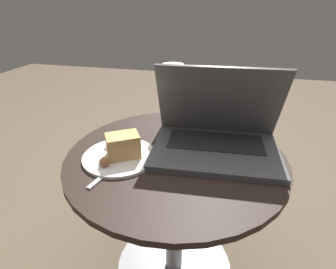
% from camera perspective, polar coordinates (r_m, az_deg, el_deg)
% --- Properties ---
extents(ground_plane, '(6.00, 6.00, 0.00)m').
position_cam_1_polar(ground_plane, '(1.14, 1.28, -26.69)').
color(ground_plane, brown).
extents(table, '(0.65, 0.65, 0.51)m').
position_cam_1_polar(table, '(0.88, 1.52, -13.02)').
color(table, '#9E9EA3').
rests_on(table, ground_plane).
extents(laptop, '(0.39, 0.28, 0.26)m').
position_cam_1_polar(laptop, '(0.80, 10.45, 0.13)').
color(laptop, '#47474C').
rests_on(laptop, table).
extents(beer_glass, '(0.08, 0.08, 0.22)m').
position_cam_1_polar(beer_glass, '(0.92, 1.01, 8.32)').
color(beer_glass, gold).
rests_on(beer_glass, table).
extents(snack_plate, '(0.21, 0.21, 0.08)m').
position_cam_1_polar(snack_plate, '(0.77, -10.26, -3.48)').
color(snack_plate, silver).
rests_on(snack_plate, table).
extents(fork, '(0.06, 0.19, 0.00)m').
position_cam_1_polar(fork, '(0.75, -11.19, -6.55)').
color(fork, silver).
rests_on(fork, table).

